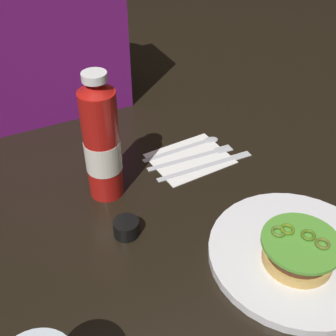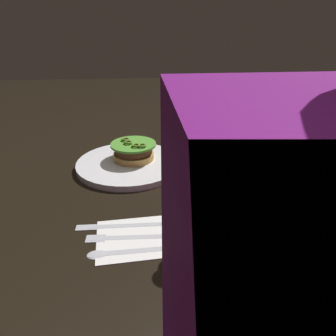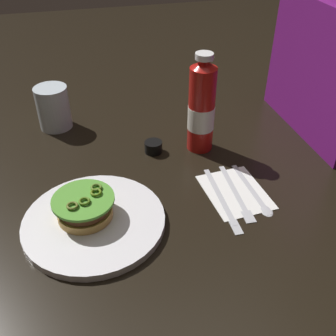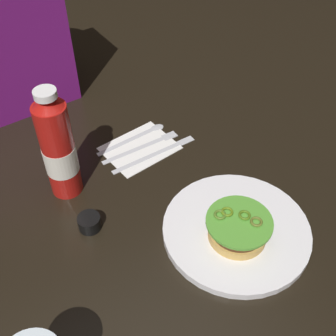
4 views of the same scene
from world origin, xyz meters
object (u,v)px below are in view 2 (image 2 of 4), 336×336
condiment_cup (228,189)px  napkin (140,237)px  butter_knife (125,224)px  burger_sandwich (134,151)px  water_glass (272,134)px  fork_utensil (130,236)px  spoon_utensil (125,250)px  dinner_plate (129,164)px  ketchup_bottle (245,174)px

condiment_cup → napkin: bearing=34.8°
condiment_cup → butter_knife: condiment_cup is taller
napkin → burger_sandwich: bearing=-87.9°
water_glass → fork_utensil: water_glass is taller
butter_knife → spoon_utensil: size_ratio=1.17×
condiment_cup → fork_utensil: bearing=32.3°
water_glass → spoon_utensil: size_ratio=0.63×
dinner_plate → water_glass: size_ratio=2.42×
condiment_cup → spoon_utensil: 0.29m
butter_knife → spoon_utensil: 0.08m
water_glass → spoon_utensil: (0.42, 0.42, -0.05)m
dinner_plate → spoon_utensil: (0.00, 0.35, -0.00)m
fork_utensil → napkin: bearing=177.5°
condiment_cup → fork_utensil: size_ratio=0.23×
ketchup_bottle → napkin: (0.19, 0.02, -0.11)m
ketchup_bottle → fork_utensil: bearing=5.3°
condiment_cup → butter_knife: size_ratio=0.21×
burger_sandwich → ketchup_bottle: 0.38m
dinner_plate → condiment_cup: condiment_cup is taller
burger_sandwich → butter_knife: (0.02, 0.29, -0.03)m
burger_sandwich → condiment_cup: size_ratio=2.74×
burger_sandwich → water_glass: water_glass is taller
burger_sandwich → fork_utensil: size_ratio=0.62×
water_glass → fork_utensil: size_ratio=0.60×
ketchup_bottle → water_glass: ketchup_bottle is taller
burger_sandwich → napkin: size_ratio=0.77×
water_glass → butter_knife: water_glass is taller
burger_sandwich → water_glass: 0.41m
condiment_cup → burger_sandwich: bearing=-41.2°
burger_sandwich → ketchup_bottle: ketchup_bottle is taller
fork_utensil → burger_sandwich: bearing=-91.3°
dinner_plate → butter_knife: (0.01, 0.28, -0.00)m
napkin → butter_knife: 0.05m
dinner_plate → burger_sandwich: (-0.01, -0.01, 0.03)m
condiment_cup → butter_knife: bearing=23.7°
dinner_plate → burger_sandwich: size_ratio=2.31×
butter_knife → fork_utensil: same height
burger_sandwich → butter_knife: burger_sandwich is taller
napkin → spoon_utensil: spoon_utensil is taller
burger_sandwich → fork_utensil: bearing=88.7°
fork_utensil → water_glass: bearing=-137.8°
ketchup_bottle → butter_knife: 0.25m
napkin → butter_knife: bearing=-52.2°
condiment_cup → dinner_plate: bearing=-37.3°
napkin → spoon_utensil: (0.03, 0.04, 0.00)m
napkin → butter_knife: (0.03, -0.04, 0.00)m
burger_sandwich → napkin: burger_sandwich is taller
ketchup_bottle → condiment_cup: (-0.01, -0.12, -0.10)m
ketchup_bottle → fork_utensil: (0.21, 0.02, -0.11)m
ketchup_bottle → condiment_cup: size_ratio=5.57×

